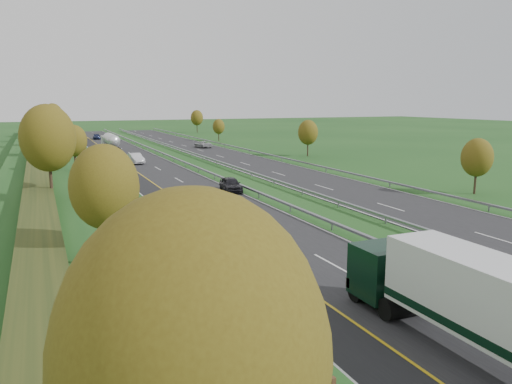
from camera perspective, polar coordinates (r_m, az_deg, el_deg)
ground at (r=73.29m, az=-5.32°, el=2.57°), size 400.00×400.00×0.00m
near_carriageway at (r=76.07m, az=-12.25°, el=2.68°), size 10.50×200.00×0.04m
far_carriageway at (r=80.89m, az=-0.71°, el=3.36°), size 10.50×200.00×0.04m
hard_shoulder at (r=75.43m, az=-15.04°, el=2.50°), size 3.00×200.00×0.04m
lane_markings at (r=77.44m, az=-7.58°, el=2.98°), size 26.75×200.00×0.01m
embankment_left at (r=74.53m, az=-22.12°, el=2.76°), size 12.00×200.00×2.00m
hedge_left at (r=74.35m, az=-23.74°, el=3.83°), size 2.20×180.00×1.10m
fence_left at (r=74.18m, az=-18.72°, el=4.28°), size 0.12×189.06×1.20m
median_barrier_near at (r=77.30m, az=-8.12°, el=3.37°), size 0.32×200.00×0.71m
median_barrier_far at (r=78.80m, az=-4.54°, el=3.58°), size 0.32×200.00×0.71m
outer_barrier_far at (r=83.23m, az=2.98°, el=3.96°), size 0.32×200.00×0.71m
trees_left at (r=70.73m, az=-22.04°, el=6.77°), size 6.64×164.30×7.66m
trees_far at (r=112.52m, az=-0.25°, el=7.48°), size 8.45×118.60×7.12m
box_lorry at (r=20.25m, az=27.16°, el=-12.64°), size 2.58×16.28×4.06m
road_tanker at (r=104.57m, az=-16.29°, el=5.55°), size 2.40×11.22×3.46m
car_dark_near at (r=54.92m, az=-2.90°, el=0.88°), size 2.43×4.87×1.59m
car_silver_mid at (r=82.03m, az=-13.62°, el=3.76°), size 2.25×5.14×1.64m
car_small_far at (r=137.67m, az=-17.75°, el=6.04°), size 2.12×4.62×1.31m
car_oncoming at (r=107.98m, az=-6.10°, el=5.44°), size 2.93×5.25×1.39m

